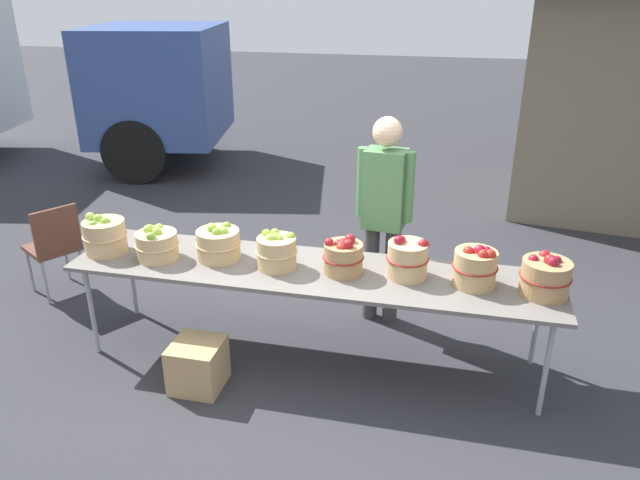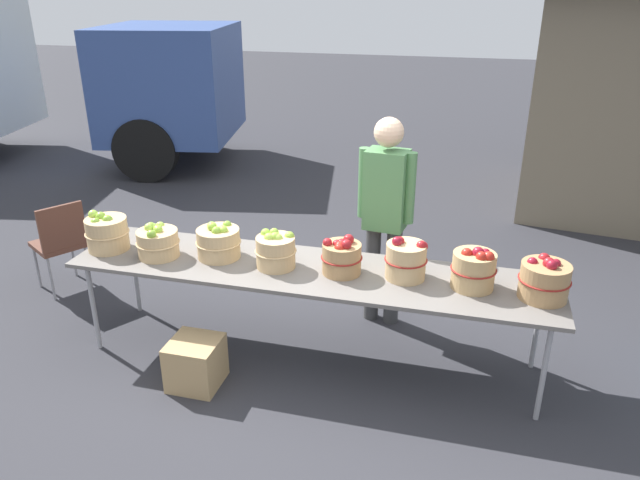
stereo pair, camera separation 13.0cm
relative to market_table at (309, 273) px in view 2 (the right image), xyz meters
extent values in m
plane|color=#2D2D33|center=(0.00, 0.00, -0.72)|extent=(40.00, 40.00, 0.00)
cube|color=slate|center=(0.00, 0.00, 0.02)|extent=(3.50, 0.76, 0.03)
cylinder|color=#99999E|center=(-1.63, -0.30, -0.36)|extent=(0.04, 0.04, 0.72)
cylinder|color=#99999E|center=(1.63, -0.30, -0.36)|extent=(0.04, 0.04, 0.72)
cylinder|color=#99999E|center=(-1.63, 0.30, -0.36)|extent=(0.04, 0.04, 0.72)
cylinder|color=#99999E|center=(1.63, 0.30, -0.36)|extent=(0.04, 0.04, 0.72)
cylinder|color=tan|center=(-1.58, -0.06, 0.16)|extent=(0.31, 0.31, 0.25)
torus|color=tan|center=(-1.58, -0.06, 0.17)|extent=(0.33, 0.33, 0.01)
sphere|color=#8CB738|center=(-1.63, -0.04, 0.29)|extent=(0.08, 0.08, 0.08)
sphere|color=#7AA833|center=(-1.56, -0.07, 0.27)|extent=(0.08, 0.08, 0.08)
sphere|color=#7AA833|center=(-1.63, -0.12, 0.27)|extent=(0.07, 0.07, 0.07)
sphere|color=#9EC647|center=(-1.70, -0.03, 0.29)|extent=(0.08, 0.08, 0.08)
cylinder|color=tan|center=(-1.15, -0.08, 0.13)|extent=(0.30, 0.30, 0.20)
torus|color=tan|center=(-1.15, -0.08, 0.14)|extent=(0.32, 0.32, 0.01)
sphere|color=#7AA833|center=(-1.13, -0.18, 0.25)|extent=(0.07, 0.07, 0.07)
sphere|color=#9EC647|center=(-1.22, -0.06, 0.25)|extent=(0.07, 0.07, 0.07)
sphere|color=#8CB738|center=(-1.13, -0.09, 0.25)|extent=(0.06, 0.06, 0.06)
sphere|color=#8CB738|center=(-1.21, -0.04, 0.25)|extent=(0.07, 0.07, 0.07)
sphere|color=#8CB738|center=(-1.15, -0.05, 0.23)|extent=(0.07, 0.07, 0.07)
sphere|color=#9EC647|center=(-1.20, -0.04, 0.24)|extent=(0.07, 0.07, 0.07)
sphere|color=#9EC647|center=(-1.18, 0.03, 0.23)|extent=(0.07, 0.07, 0.07)
cylinder|color=tan|center=(-0.71, 0.02, 0.14)|extent=(0.32, 0.32, 0.22)
torus|color=tan|center=(-0.71, 0.02, 0.15)|extent=(0.34, 0.34, 0.01)
sphere|color=#7AA833|center=(-0.69, -0.02, 0.26)|extent=(0.07, 0.07, 0.07)
sphere|color=#9EC647|center=(-0.78, 0.09, 0.25)|extent=(0.08, 0.08, 0.08)
sphere|color=#9EC647|center=(-0.68, 0.06, 0.24)|extent=(0.07, 0.07, 0.07)
sphere|color=#7AA833|center=(-0.67, 0.13, 0.25)|extent=(0.07, 0.07, 0.07)
sphere|color=#8CB738|center=(-0.75, 0.02, 0.27)|extent=(0.07, 0.07, 0.07)
sphere|color=#8CB738|center=(-0.65, 0.01, 0.26)|extent=(0.07, 0.07, 0.07)
cylinder|color=tan|center=(-0.24, -0.02, 0.15)|extent=(0.28, 0.28, 0.23)
torus|color=tan|center=(-0.24, -0.02, 0.16)|extent=(0.30, 0.30, 0.01)
sphere|color=#9EC647|center=(-0.22, -0.03, 0.26)|extent=(0.07, 0.07, 0.07)
sphere|color=#8CB738|center=(-0.33, 0.03, 0.26)|extent=(0.07, 0.07, 0.07)
sphere|color=#8CB738|center=(-0.26, 0.01, 0.28)|extent=(0.07, 0.07, 0.07)
sphere|color=#9EC647|center=(-0.28, -0.04, 0.26)|extent=(0.07, 0.07, 0.07)
sphere|color=#8CB738|center=(-0.15, 0.03, 0.26)|extent=(0.07, 0.07, 0.07)
sphere|color=#8CB738|center=(-0.24, -0.02, 0.26)|extent=(0.08, 0.08, 0.08)
sphere|color=#7AA833|center=(-0.25, 0.00, 0.26)|extent=(0.07, 0.07, 0.07)
cylinder|color=#A87F51|center=(0.24, 0.00, 0.14)|extent=(0.27, 0.27, 0.22)
torus|color=maroon|center=(0.24, 0.00, 0.15)|extent=(0.29, 0.29, 0.01)
sphere|color=maroon|center=(0.27, 0.04, 0.27)|extent=(0.07, 0.07, 0.07)
sphere|color=#B22319|center=(0.23, -0.05, 0.26)|extent=(0.07, 0.07, 0.07)
sphere|color=maroon|center=(0.14, -0.03, 0.26)|extent=(0.07, 0.07, 0.07)
sphere|color=maroon|center=(0.23, 0.02, 0.25)|extent=(0.08, 0.08, 0.08)
sphere|color=maroon|center=(0.20, 0.00, 0.25)|extent=(0.07, 0.07, 0.07)
sphere|color=#B22319|center=(0.24, -0.06, 0.25)|extent=(0.08, 0.08, 0.08)
sphere|color=maroon|center=(0.28, -0.05, 0.27)|extent=(0.07, 0.07, 0.07)
cylinder|color=tan|center=(0.68, 0.04, 0.16)|extent=(0.28, 0.28, 0.25)
torus|color=maroon|center=(0.68, 0.04, 0.17)|extent=(0.30, 0.30, 0.01)
sphere|color=maroon|center=(0.63, 0.06, 0.29)|extent=(0.07, 0.07, 0.07)
sphere|color=maroon|center=(0.61, 0.03, 0.30)|extent=(0.07, 0.07, 0.07)
sphere|color=maroon|center=(0.78, 0.04, 0.29)|extent=(0.07, 0.07, 0.07)
sphere|color=maroon|center=(0.79, 0.04, 0.28)|extent=(0.07, 0.07, 0.07)
cylinder|color=tan|center=(1.13, 0.01, 0.16)|extent=(0.29, 0.29, 0.25)
torus|color=maroon|center=(1.13, 0.01, 0.17)|extent=(0.31, 0.31, 0.01)
sphere|color=#B22319|center=(1.08, 0.00, 0.28)|extent=(0.07, 0.07, 0.07)
sphere|color=#B22319|center=(1.22, -0.04, 0.29)|extent=(0.08, 0.08, 0.08)
sphere|color=#B22319|center=(1.17, -0.05, 0.29)|extent=(0.07, 0.07, 0.07)
sphere|color=maroon|center=(1.15, 0.01, 0.29)|extent=(0.08, 0.08, 0.08)
sphere|color=maroon|center=(1.20, 0.02, 0.29)|extent=(0.07, 0.07, 0.07)
sphere|color=#B22319|center=(1.15, 0.01, 0.29)|extent=(0.06, 0.06, 0.06)
sphere|color=maroon|center=(1.15, 0.01, 0.29)|extent=(0.08, 0.08, 0.08)
cylinder|color=#A87F51|center=(1.58, -0.02, 0.15)|extent=(0.31, 0.31, 0.24)
torus|color=maroon|center=(1.58, -0.02, 0.16)|extent=(0.33, 0.33, 0.01)
sphere|color=maroon|center=(1.57, 0.09, 0.26)|extent=(0.08, 0.08, 0.08)
sphere|color=maroon|center=(1.64, 0.00, 0.27)|extent=(0.06, 0.06, 0.06)
sphere|color=maroon|center=(1.49, 0.00, 0.27)|extent=(0.07, 0.07, 0.07)
sphere|color=maroon|center=(1.61, -0.06, 0.29)|extent=(0.07, 0.07, 0.07)
sphere|color=maroon|center=(1.59, -0.03, 0.29)|extent=(0.08, 0.08, 0.08)
cylinder|color=#3F3F3F|center=(0.51, 0.68, -0.30)|extent=(0.12, 0.12, 0.84)
cylinder|color=#3F3F3F|center=(0.34, 0.70, -0.30)|extent=(0.12, 0.12, 0.84)
cube|color=#4C7F4C|center=(0.43, 0.69, 0.44)|extent=(0.34, 0.27, 0.63)
sphere|color=beige|center=(0.43, 0.69, 0.89)|extent=(0.23, 0.23, 0.23)
cylinder|color=#4C7F4C|center=(0.61, 0.67, 0.47)|extent=(0.09, 0.09, 0.56)
cylinder|color=#4C7F4C|center=(0.25, 0.72, 0.47)|extent=(0.09, 0.09, 0.56)
cube|color=#334C8C|center=(-3.46, 4.63, 0.53)|extent=(2.17, 2.40, 1.60)
cube|color=black|center=(-2.63, 4.79, 0.85)|extent=(0.37, 1.74, 0.80)
cylinder|color=black|center=(-3.80, 5.53, -0.27)|extent=(0.94, 0.45, 0.90)
cylinder|color=black|center=(-3.44, 3.67, -0.27)|extent=(0.94, 0.45, 0.90)
cube|color=brown|center=(-2.53, 0.51, -0.28)|extent=(0.55, 0.55, 0.04)
cube|color=brown|center=(-2.37, 0.41, -0.06)|extent=(0.24, 0.36, 0.40)
cylinder|color=gray|center=(-2.58, 0.74, -0.51)|extent=(0.02, 0.02, 0.42)
cylinder|color=gray|center=(-2.76, 0.45, -0.51)|extent=(0.02, 0.02, 0.42)
cylinder|color=gray|center=(-2.29, 0.56, -0.51)|extent=(0.02, 0.02, 0.42)
cylinder|color=gray|center=(-2.47, 0.27, -0.51)|extent=(0.02, 0.02, 0.42)
cube|color=tan|center=(-0.69, -0.52, -0.55)|extent=(0.35, 0.35, 0.35)
camera|label=1|loc=(0.94, -3.75, 1.94)|focal=33.74mm
camera|label=2|loc=(1.07, -3.72, 1.94)|focal=33.74mm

